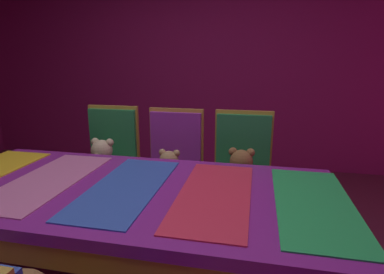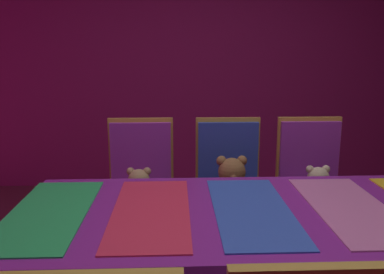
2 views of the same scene
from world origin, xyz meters
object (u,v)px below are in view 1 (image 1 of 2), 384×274
object	(u,v)px
teddy_right_2	(102,163)
chair_right_0	(242,166)
banquet_table	(128,203)
chair_right_1	(174,162)
teddy_right_1	(169,172)
chair_right_2	(111,156)
teddy_right_0	(241,175)

from	to	relation	value
teddy_right_2	chair_right_0	bearing A→B (deg)	96.78
banquet_table	chair_right_0	bearing A→B (deg)	-31.99
chair_right_0	chair_right_1	distance (m)	0.49
banquet_table	teddy_right_1	bearing A→B (deg)	-1.30
chair_right_2	chair_right_0	bearing A→B (deg)	88.57
teddy_right_1	chair_right_0	bearing A→B (deg)	107.00
teddy_right_0	teddy_right_2	size ratio (longest dim) A/B	0.98
chair_right_2	teddy_right_2	world-z (taller)	chair_right_2
chair_right_1	chair_right_2	xyz separation A→B (m)	(0.03, 0.52, 0.00)
teddy_right_0	teddy_right_2	distance (m)	1.01
chair_right_0	chair_right_2	bearing A→B (deg)	-91.43
chair_right_0	teddy_right_2	size ratio (longest dim) A/B	2.96
banquet_table	teddy_right_0	bearing A→B (deg)	-37.25
teddy_right_2	teddy_right_0	bearing A→B (deg)	88.59
banquet_table	chair_right_2	distance (m)	0.98
chair_right_0	teddy_right_0	bearing A→B (deg)	0.00
chair_right_2	teddy_right_2	bearing A→B (deg)	-0.00
chair_right_1	teddy_right_2	distance (m)	0.53
banquet_table	teddy_right_2	bearing A→B (deg)	36.00
banquet_table	teddy_right_2	xyz separation A→B (m)	(0.69, 0.50, -0.06)
banquet_table	chair_right_1	xyz separation A→B (m)	(0.81, -0.02, -0.06)
banquet_table	chair_right_1	bearing A→B (deg)	-1.07
chair_right_1	chair_right_2	world-z (taller)	same
teddy_right_0	teddy_right_1	xyz separation A→B (m)	(-0.01, 0.49, -0.02)
teddy_right_0	teddy_right_1	bearing A→B (deg)	-89.35
teddy_right_1	chair_right_2	bearing A→B (deg)	-108.75
teddy_right_0	chair_right_1	size ratio (longest dim) A/B	0.33
banquet_table	chair_right_2	xyz separation A→B (m)	(0.84, 0.50, -0.06)
teddy_right_1	teddy_right_2	bearing A→B (deg)	-93.36
chair_right_0	teddy_right_1	xyz separation A→B (m)	(-0.15, 0.49, -0.02)
chair_right_0	chair_right_1	size ratio (longest dim) A/B	1.00
banquet_table	teddy_right_0	distance (m)	0.84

